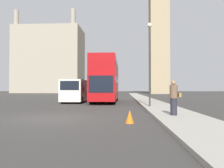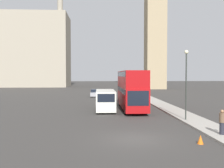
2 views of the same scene
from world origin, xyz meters
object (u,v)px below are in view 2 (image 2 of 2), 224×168
red_double_decker_bus (131,88)px  white_van (105,100)px  parked_sedan (95,93)px  street_lamp (186,75)px  pedestrian (222,122)px

red_double_decker_bus → white_van: red_double_decker_bus is taller
white_van → parked_sedan: white_van is taller
white_van → street_lamp: (7.08, -6.78, 2.93)m
street_lamp → red_double_decker_bus: bearing=116.6°
pedestrian → street_lamp: 6.53m
pedestrian → white_van: bearing=121.4°
red_double_decker_bus → white_van: (-3.14, -1.09, -1.31)m
red_double_decker_bus → street_lamp: (3.94, -7.87, 1.62)m
red_double_decker_bus → white_van: size_ratio=1.84×
red_double_decker_bus → parked_sedan: bearing=104.1°
pedestrian → street_lamp: (-0.50, 5.66, 3.22)m
red_double_decker_bus → pedestrian: red_double_decker_bus is taller
red_double_decker_bus → street_lamp: size_ratio=1.72×
red_double_decker_bus → white_van: bearing=-160.8°
red_double_decker_bus → pedestrian: 14.34m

